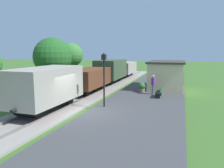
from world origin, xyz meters
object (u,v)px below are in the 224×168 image
freight_train (100,75)px  lamp_post_near (104,70)px  station_hut (167,75)px  tree_trackside_far (53,57)px  potted_planter (142,87)px  person_waiting (153,84)px  bench_near_hut (159,92)px  tree_field_left (71,55)px

freight_train → lamp_post_near: lamp_post_near is taller
station_hut → tree_trackside_far: 11.70m
station_hut → potted_planter: size_ratio=6.33×
station_hut → person_waiting: station_hut is taller
potted_planter → tree_trackside_far: bearing=-175.4°
bench_near_hut → person_waiting: person_waiting is taller
lamp_post_near → tree_field_left: (-8.21, 10.45, 0.74)m
station_hut → lamp_post_near: bearing=-111.1°
tree_trackside_far → bench_near_hut: bearing=-5.2°
lamp_post_near → tree_trackside_far: bearing=144.5°
station_hut → tree_trackside_far: tree_trackside_far is taller
lamp_post_near → tree_field_left: 13.31m
person_waiting → lamp_post_near: size_ratio=0.46×
lamp_post_near → tree_field_left: bearing=128.1°
person_waiting → potted_planter: 1.32m
freight_train → tree_trackside_far: 5.13m
lamp_post_near → tree_field_left: size_ratio=0.73×
bench_near_hut → tree_field_left: 13.31m
freight_train → bench_near_hut: size_ratio=17.33×
freight_train → tree_field_left: size_ratio=5.16×
person_waiting → tree_field_left: 12.15m
potted_planter → lamp_post_near: (-1.50, -6.01, 2.08)m
potted_planter → tree_trackside_far: 9.37m
freight_train → person_waiting: size_ratio=15.20×
freight_train → tree_field_left: (-4.90, 2.77, 1.99)m
freight_train → potted_planter: freight_train is taller
freight_train → bench_near_hut: freight_train is taller
bench_near_hut → tree_field_left: (-11.48, 6.12, 2.82)m
freight_train → person_waiting: bearing=-20.8°
bench_near_hut → tree_field_left: size_ratio=0.30×
bench_near_hut → person_waiting: 1.38m
bench_near_hut → tree_trackside_far: tree_trackside_far is taller
tree_field_left → person_waiting: bearing=-24.9°
person_waiting → potted_planter: person_waiting is taller
bench_near_hut → lamp_post_near: lamp_post_near is taller
lamp_post_near → freight_train: bearing=113.3°
bench_near_hut → lamp_post_near: bearing=-127.1°
person_waiting → lamp_post_near: 6.24m
bench_near_hut → tree_trackside_far: 11.09m
bench_near_hut → person_waiting: bearing=121.2°
station_hut → person_waiting: size_ratio=3.39×
station_hut → bench_near_hut: (-0.22, -4.75, -0.93)m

